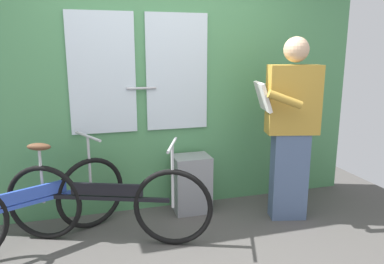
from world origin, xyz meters
TOP-DOWN VIEW (x-y plane):
  - train_door_wall at (-0.01, 1.13)m, footprint 4.11×0.28m
  - bicycle_near_door at (-1.18, 0.60)m, footprint 1.51×0.81m
  - bicycle_leaning_behind at (-0.60, 0.52)m, footprint 1.64×0.74m
  - passenger_reading_newspaper at (1.08, 0.52)m, footprint 0.61×0.55m
  - trash_bin_by_wall at (0.25, 0.91)m, footprint 0.35×0.28m

SIDE VIEW (x-z plane):
  - trash_bin_by_wall at x=0.25m, z-range 0.00..0.57m
  - bicycle_near_door at x=-1.18m, z-range -0.08..0.78m
  - bicycle_leaning_behind at x=-0.60m, z-range -0.08..0.78m
  - passenger_reading_newspaper at x=1.08m, z-range 0.05..1.74m
  - train_door_wall at x=-0.01m, z-range 0.05..2.44m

